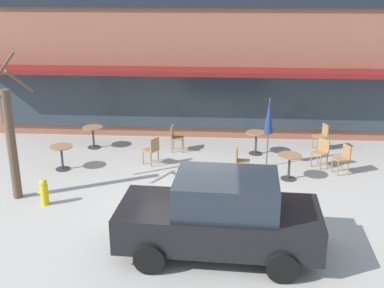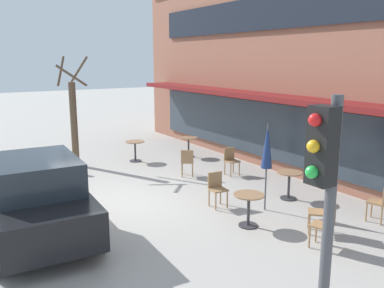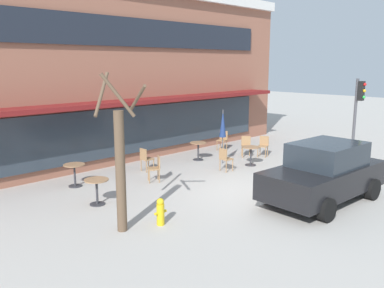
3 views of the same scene
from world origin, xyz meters
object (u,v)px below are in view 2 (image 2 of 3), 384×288
(parked_sedan, at_px, (37,197))
(cafe_chair_5, at_px, (381,201))
(cafe_table_mid_patio, at_px, (289,181))
(traffic_light_pole, at_px, (324,202))
(fire_hydrant, at_px, (72,163))
(cafe_table_by_tree, at_px, (135,148))
(cafe_table_near_wall, at_px, (249,205))
(patio_umbrella_green_folded, at_px, (267,147))
(cafe_chair_2, at_px, (231,159))
(cafe_chair_0, at_px, (217,187))
(cafe_chair_3, at_px, (321,210))
(cafe_table_streetside, at_px, (189,144))
(cafe_chair_1, at_px, (326,224))
(street_tree, at_px, (74,119))
(cafe_chair_4, at_px, (187,161))

(parked_sedan, bearing_deg, cafe_chair_5, 63.69)
(cafe_table_mid_patio, distance_m, traffic_light_pole, 6.90)
(fire_hydrant, bearing_deg, cafe_chair_5, 31.42)
(cafe_table_by_tree, bearing_deg, cafe_table_near_wall, -2.57)
(cafe_table_mid_patio, xyz_separation_m, patio_umbrella_green_folded, (0.28, -1.10, 1.11))
(cafe_table_near_wall, distance_m, cafe_chair_2, 4.20)
(cafe_chair_0, distance_m, cafe_chair_2, 2.99)
(cafe_table_mid_patio, bearing_deg, traffic_light_pole, -43.06)
(cafe_chair_0, relative_size, parked_sedan, 0.21)
(cafe_chair_3, bearing_deg, cafe_chair_2, 166.55)
(cafe_chair_0, bearing_deg, cafe_table_streetside, 155.97)
(cafe_table_streetside, relative_size, traffic_light_pole, 0.22)
(cafe_chair_1, distance_m, cafe_chair_2, 5.48)
(patio_umbrella_green_folded, bearing_deg, street_tree, -158.16)
(patio_umbrella_green_folded, bearing_deg, cafe_chair_5, 40.79)
(cafe_table_mid_patio, bearing_deg, parked_sedan, -100.12)
(traffic_light_pole, bearing_deg, cafe_chair_5, 116.47)
(patio_umbrella_green_folded, height_order, fire_hydrant, patio_umbrella_green_folded)
(patio_umbrella_green_folded, distance_m, cafe_chair_1, 2.53)
(cafe_table_by_tree, bearing_deg, traffic_light_pole, -14.15)
(cafe_table_streetside, xyz_separation_m, cafe_table_mid_patio, (5.59, -0.25, 0.00))
(cafe_table_mid_patio, distance_m, cafe_chair_4, 3.52)
(cafe_chair_2, distance_m, parked_sedan, 6.58)
(fire_hydrant, bearing_deg, cafe_chair_4, 52.00)
(cafe_table_streetside, height_order, cafe_table_by_tree, same)
(cafe_chair_3, relative_size, cafe_chair_5, 1.00)
(cafe_table_by_tree, distance_m, cafe_chair_1, 8.53)
(cafe_chair_0, distance_m, traffic_light_pole, 6.29)
(parked_sedan, bearing_deg, street_tree, 156.21)
(cafe_table_mid_patio, relative_size, cafe_chair_3, 0.85)
(cafe_chair_0, xyz_separation_m, parked_sedan, (-0.54, -4.28, 0.35))
(fire_hydrant, bearing_deg, cafe_chair_0, 23.86)
(cafe_table_near_wall, bearing_deg, street_tree, -166.82)
(street_tree, bearing_deg, parked_sedan, -23.79)
(cafe_table_by_tree, distance_m, cafe_chair_5, 8.66)
(cafe_chair_2, xyz_separation_m, traffic_light_pole, (7.59, -4.66, 1.77))
(cafe_table_by_tree, distance_m, traffic_light_pole, 11.37)
(cafe_table_streetside, height_order, traffic_light_pole, traffic_light_pole)
(cafe_table_near_wall, xyz_separation_m, street_tree, (-7.42, -1.74, 1.18))
(cafe_table_streetside, distance_m, cafe_chair_5, 7.89)
(cafe_table_streetside, xyz_separation_m, cafe_chair_0, (5.00, -2.23, 0.01))
(cafe_chair_1, bearing_deg, cafe_chair_5, 95.85)
(cafe_table_mid_patio, distance_m, cafe_chair_0, 2.07)
(cafe_table_streetside, distance_m, cafe_chair_0, 5.48)
(cafe_chair_5, bearing_deg, cafe_table_mid_patio, -164.59)
(cafe_chair_0, height_order, fire_hydrant, cafe_chair_0)
(cafe_table_streetside, xyz_separation_m, parked_sedan, (4.47, -6.51, 0.36))
(cafe_chair_1, distance_m, street_tree, 9.46)
(cafe_table_streetside, bearing_deg, cafe_table_mid_patio, -2.54)
(cafe_table_mid_patio, distance_m, patio_umbrella_green_folded, 1.59)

